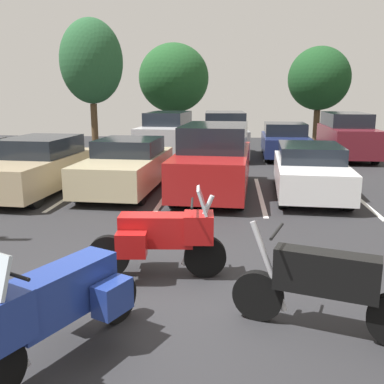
# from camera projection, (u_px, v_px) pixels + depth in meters

# --- Properties ---
(ground) EXTENTS (44.00, 44.00, 0.10)m
(ground) POSITION_uv_depth(u_px,v_px,m) (164.00, 291.00, 6.40)
(ground) COLOR #262628
(motorcycle_touring) EXTENTS (2.14, 0.93, 1.40)m
(motorcycle_touring) POSITION_uv_depth(u_px,v_px,m) (162.00, 236.00, 6.66)
(motorcycle_touring) COLOR black
(motorcycle_touring) RESTS_ON ground
(motorcycle_second) EXTENTS (2.14, 0.87, 1.28)m
(motorcycle_second) POSITION_uv_depth(u_px,v_px,m) (323.00, 285.00, 5.09)
(motorcycle_second) COLOR black
(motorcycle_second) RESTS_ON ground
(motorcycle_third) EXTENTS (1.30, 2.12, 1.43)m
(motorcycle_third) POSITION_uv_depth(u_px,v_px,m) (56.00, 301.00, 4.53)
(motorcycle_third) COLOR black
(motorcycle_third) RESTS_ON ground
(parking_stripes) EXTENTS (13.17, 4.65, 0.01)m
(parking_stripes) POSITION_uv_depth(u_px,v_px,m) (122.00, 192.00, 12.52)
(parking_stripes) COLOR silver
(parking_stripes) RESTS_ON ground
(car_tan) EXTENTS (2.12, 4.65, 1.54)m
(car_tan) POSITION_uv_depth(u_px,v_px,m) (37.00, 166.00, 12.34)
(car_tan) COLOR tan
(car_tan) RESTS_ON ground
(car_champagne) EXTENTS (2.06, 4.68, 1.47)m
(car_champagne) POSITION_uv_depth(u_px,v_px,m) (127.00, 166.00, 12.65)
(car_champagne) COLOR #C1B289
(car_champagne) RESTS_ON ground
(car_red) EXTENTS (2.16, 4.92, 1.90)m
(car_red) POSITION_uv_depth(u_px,v_px,m) (214.00, 160.00, 12.29)
(car_red) COLOR maroon
(car_red) RESTS_ON ground
(car_white) EXTENTS (2.06, 4.45, 1.38)m
(car_white) POSITION_uv_depth(u_px,v_px,m) (310.00, 170.00, 12.02)
(car_white) COLOR white
(car_white) RESTS_ON ground
(car_far_silver) EXTENTS (2.20, 4.88, 1.92)m
(car_far_silver) POSITION_uv_depth(u_px,v_px,m) (167.00, 134.00, 19.77)
(car_far_silver) COLOR #B7B7BC
(car_far_silver) RESTS_ON ground
(car_far_grey) EXTENTS (2.06, 4.66, 1.95)m
(car_far_grey) POSITION_uv_depth(u_px,v_px,m) (225.00, 135.00, 19.14)
(car_far_grey) COLOR slate
(car_far_grey) RESTS_ON ground
(car_far_navy) EXTENTS (1.99, 4.32, 1.48)m
(car_far_navy) POSITION_uv_depth(u_px,v_px,m) (285.00, 141.00, 19.03)
(car_far_navy) COLOR navy
(car_far_navy) RESTS_ON ground
(car_far_maroon) EXTENTS (1.88, 4.64, 1.92)m
(car_far_maroon) POSITION_uv_depth(u_px,v_px,m) (347.00, 136.00, 18.79)
(car_far_maroon) COLOR maroon
(car_far_maroon) RESTS_ON ground
(tree_rear) EXTENTS (3.12, 3.12, 6.37)m
(tree_rear) POSITION_uv_depth(u_px,v_px,m) (91.00, 62.00, 21.83)
(tree_rear) COLOR #4C3823
(tree_rear) RESTS_ON ground
(tree_left) EXTENTS (4.14, 4.14, 5.63)m
(tree_left) POSITION_uv_depth(u_px,v_px,m) (174.00, 78.00, 26.02)
(tree_left) COLOR #4C3823
(tree_left) RESTS_ON ground
(tree_right) EXTENTS (3.52, 3.52, 5.34)m
(tree_right) POSITION_uv_depth(u_px,v_px,m) (319.00, 79.00, 25.03)
(tree_right) COLOR #4C3823
(tree_right) RESTS_ON ground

